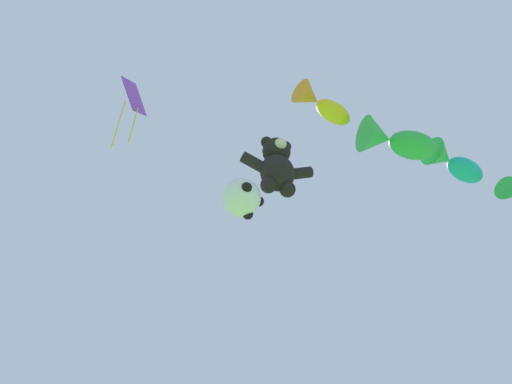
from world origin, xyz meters
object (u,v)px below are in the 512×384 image
at_px(fish_kite_emerald, 395,141).
at_px(teddy_bear_kite, 277,166).
at_px(fish_kite_goldfin, 321,104).
at_px(fish_kite_teal, 453,163).
at_px(diamond_kite, 133,100).
at_px(soccer_ball_kite, 242,198).

bearing_deg(fish_kite_emerald, teddy_bear_kite, -176.09).
height_order(fish_kite_goldfin, fish_kite_teal, fish_kite_goldfin).
distance_m(fish_kite_teal, diamond_kite, 10.41).
height_order(fish_kite_goldfin, diamond_kite, fish_kite_goldfin).
bearing_deg(diamond_kite, fish_kite_teal, 1.09).
bearing_deg(fish_kite_teal, teddy_bear_kite, -173.23).
height_order(fish_kite_emerald, diamond_kite, fish_kite_emerald).
bearing_deg(soccer_ball_kite, teddy_bear_kite, -6.97).
height_order(teddy_bear_kite, fish_kite_emerald, fish_kite_emerald).
relative_size(teddy_bear_kite, soccer_ball_kite, 1.96).
distance_m(soccer_ball_kite, fish_kite_teal, 8.56).
bearing_deg(soccer_ball_kite, fish_kite_teal, 5.19).
xyz_separation_m(fish_kite_goldfin, fish_kite_teal, (4.95, 0.69, -0.33)).
distance_m(fish_kite_emerald, fish_kite_teal, 2.55).
height_order(soccer_ball_kite, fish_kite_teal, fish_kite_teal).
relative_size(teddy_bear_kite, fish_kite_teal, 0.79).
xyz_separation_m(teddy_bear_kite, fish_kite_teal, (6.51, 0.77, 3.04)).
bearing_deg(fish_kite_emerald, fish_kite_teal, 11.35).
relative_size(fish_kite_teal, diamond_kite, 0.85).
distance_m(teddy_bear_kite, soccer_ball_kite, 1.53).
xyz_separation_m(fish_kite_emerald, diamond_kite, (-7.88, 0.30, -0.73)).
relative_size(soccer_ball_kite, fish_kite_emerald, 0.40).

